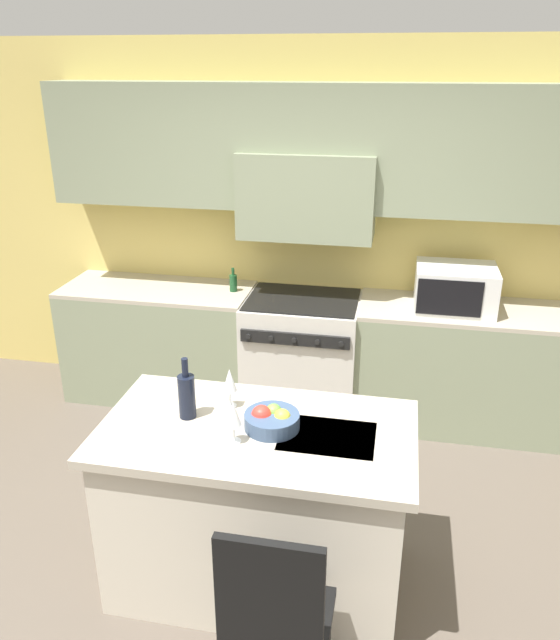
{
  "coord_description": "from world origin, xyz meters",
  "views": [
    {
      "loc": [
        0.67,
        -2.29,
        2.52
      ],
      "look_at": [
        0.03,
        0.91,
        1.17
      ],
      "focal_mm": 35.0,
      "sensor_mm": 36.0,
      "label": 1
    }
  ],
  "objects_px": {
    "microwave": "(455,288)",
    "range_stove": "(302,355)",
    "wine_glass_near": "(233,415)",
    "fruit_bowl": "(271,419)",
    "oil_bottle_on_counter": "(233,282)",
    "wine_glass_far": "(230,381)",
    "island_chair": "(275,619)",
    "wine_bottle": "(187,395)"
  },
  "relations": [
    {
      "from": "range_stove",
      "to": "island_chair",
      "type": "relative_size",
      "value": 0.91
    },
    {
      "from": "island_chair",
      "to": "oil_bottle_on_counter",
      "type": "bearing_deg",
      "value": 108.28
    },
    {
      "from": "range_stove",
      "to": "island_chair",
      "type": "height_order",
      "value": "island_chair"
    },
    {
      "from": "wine_glass_far",
      "to": "fruit_bowl",
      "type": "distance_m",
      "value": 0.3
    },
    {
      "from": "microwave",
      "to": "range_stove",
      "type": "bearing_deg",
      "value": -179.0
    },
    {
      "from": "island_chair",
      "to": "wine_glass_near",
      "type": "height_order",
      "value": "wine_glass_near"
    },
    {
      "from": "range_stove",
      "to": "oil_bottle_on_counter",
      "type": "distance_m",
      "value": 0.76
    },
    {
      "from": "range_stove",
      "to": "wine_glass_far",
      "type": "distance_m",
      "value": 1.72
    },
    {
      "from": "range_stove",
      "to": "wine_glass_near",
      "type": "xyz_separation_m",
      "value": [
        -0.01,
        -1.91,
        0.61
      ]
    },
    {
      "from": "oil_bottle_on_counter",
      "to": "wine_bottle",
      "type": "bearing_deg",
      "value": -81.89
    },
    {
      "from": "microwave",
      "to": "wine_glass_near",
      "type": "relative_size",
      "value": 2.59
    },
    {
      "from": "microwave",
      "to": "island_chair",
      "type": "height_order",
      "value": "microwave"
    },
    {
      "from": "microwave",
      "to": "wine_bottle",
      "type": "xyz_separation_m",
      "value": [
        -1.36,
        -1.75,
        -0.03
      ]
    },
    {
      "from": "microwave",
      "to": "island_chair",
      "type": "bearing_deg",
      "value": -106.92
    },
    {
      "from": "island_chair",
      "to": "microwave",
      "type": "bearing_deg",
      "value": 73.08
    },
    {
      "from": "range_stove",
      "to": "microwave",
      "type": "distance_m",
      "value": 1.23
    },
    {
      "from": "fruit_bowl",
      "to": "microwave",
      "type": "bearing_deg",
      "value": 62.18
    },
    {
      "from": "wine_glass_near",
      "to": "range_stove",
      "type": "bearing_deg",
      "value": 89.82
    },
    {
      "from": "range_stove",
      "to": "oil_bottle_on_counter",
      "type": "height_order",
      "value": "oil_bottle_on_counter"
    },
    {
      "from": "range_stove",
      "to": "wine_glass_far",
      "type": "relative_size",
      "value": 4.35
    },
    {
      "from": "range_stove",
      "to": "wine_bottle",
      "type": "distance_m",
      "value": 1.85
    },
    {
      "from": "wine_bottle",
      "to": "wine_glass_far",
      "type": "height_order",
      "value": "wine_bottle"
    },
    {
      "from": "range_stove",
      "to": "wine_glass_near",
      "type": "relative_size",
      "value": 4.35
    },
    {
      "from": "fruit_bowl",
      "to": "oil_bottle_on_counter",
      "type": "relative_size",
      "value": 1.44
    },
    {
      "from": "range_stove",
      "to": "island_chair",
      "type": "bearing_deg",
      "value": -83.06
    },
    {
      "from": "island_chair",
      "to": "oil_bottle_on_counter",
      "type": "distance_m",
      "value": 2.73
    },
    {
      "from": "range_stove",
      "to": "wine_glass_near",
      "type": "height_order",
      "value": "wine_glass_near"
    },
    {
      "from": "wine_glass_near",
      "to": "oil_bottle_on_counter",
      "type": "height_order",
      "value": "wine_glass_near"
    },
    {
      "from": "range_stove",
      "to": "fruit_bowl",
      "type": "xyz_separation_m",
      "value": [
        0.14,
        -1.75,
        0.51
      ]
    },
    {
      "from": "wine_glass_near",
      "to": "oil_bottle_on_counter",
      "type": "relative_size",
      "value": 1.15
    },
    {
      "from": "range_stove",
      "to": "wine_bottle",
      "type": "xyz_separation_m",
      "value": [
        -0.29,
        -1.74,
        0.58
      ]
    },
    {
      "from": "range_stove",
      "to": "wine_glass_near",
      "type": "distance_m",
      "value": 2.0
    },
    {
      "from": "wine_bottle",
      "to": "oil_bottle_on_counter",
      "type": "xyz_separation_m",
      "value": [
        -0.26,
        1.8,
        -0.05
      ]
    },
    {
      "from": "range_stove",
      "to": "microwave",
      "type": "relative_size",
      "value": 1.68
    },
    {
      "from": "wine_glass_far",
      "to": "island_chair",
      "type": "bearing_deg",
      "value": -65.37
    },
    {
      "from": "wine_glass_near",
      "to": "wine_glass_far",
      "type": "distance_m",
      "value": 0.32
    },
    {
      "from": "wine_bottle",
      "to": "wine_glass_near",
      "type": "height_order",
      "value": "wine_bottle"
    },
    {
      "from": "wine_glass_near",
      "to": "fruit_bowl",
      "type": "distance_m",
      "value": 0.23
    },
    {
      "from": "range_stove",
      "to": "wine_bottle",
      "type": "relative_size",
      "value": 2.91
    },
    {
      "from": "fruit_bowl",
      "to": "wine_glass_near",
      "type": "bearing_deg",
      "value": -132.79
    },
    {
      "from": "range_stove",
      "to": "oil_bottle_on_counter",
      "type": "xyz_separation_m",
      "value": [
        -0.54,
        0.06,
        0.53
      ]
    },
    {
      "from": "island_chair",
      "to": "fruit_bowl",
      "type": "bearing_deg",
      "value": 102.76
    }
  ]
}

